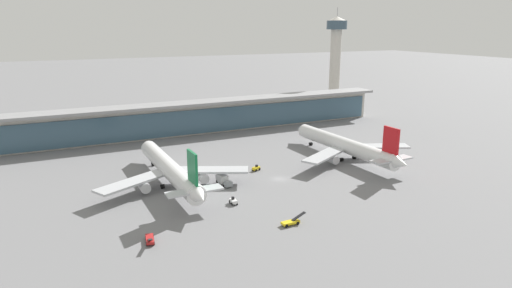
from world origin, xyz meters
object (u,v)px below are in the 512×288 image
(service_truck_near_nose_yellow, at_px, (256,168))
(service_truck_by_tail_yellow, at_px, (291,222))
(service_truck_mid_apron_white, at_px, (233,201))
(control_tower, at_px, (335,54))
(airliner_left_stand, at_px, (170,169))
(airliner_centre_stand, at_px, (346,146))
(service_truck_under_wing_grey, at_px, (223,179))
(service_truck_on_taxiway_red, at_px, (150,239))

(service_truck_near_nose_yellow, distance_m, service_truck_by_tail_yellow, 44.10)
(service_truck_mid_apron_white, bearing_deg, service_truck_near_nose_yellow, 51.94)
(service_truck_by_tail_yellow, bearing_deg, control_tower, 51.07)
(airliner_left_stand, bearing_deg, service_truck_mid_apron_white, -62.22)
(airliner_left_stand, height_order, airliner_centre_stand, same)
(service_truck_under_wing_grey, bearing_deg, airliner_centre_stand, 6.29)
(service_truck_mid_apron_white, distance_m, service_truck_on_taxiway_red, 29.30)
(service_truck_near_nose_yellow, distance_m, service_truck_on_taxiway_red, 58.12)
(service_truck_near_nose_yellow, height_order, service_truck_on_taxiway_red, service_truck_on_taxiway_red)
(service_truck_near_nose_yellow, height_order, service_truck_by_tail_yellow, service_truck_by_tail_yellow)
(airliner_left_stand, bearing_deg, control_tower, 35.71)
(airliner_centre_stand, relative_size, service_truck_mid_apron_white, 21.56)
(service_truck_near_nose_yellow, distance_m, control_tower, 135.64)
(control_tower, bearing_deg, service_truck_mid_apron_white, -135.31)
(airliner_centre_stand, height_order, control_tower, control_tower)
(service_truck_under_wing_grey, relative_size, service_truck_mid_apron_white, 2.57)
(service_truck_under_wing_grey, distance_m, control_tower, 151.85)
(airliner_left_stand, distance_m, control_tower, 158.84)
(service_truck_by_tail_yellow, bearing_deg, airliner_left_stand, 115.59)
(service_truck_under_wing_grey, distance_m, service_truck_mid_apron_white, 16.35)
(service_truck_near_nose_yellow, bearing_deg, service_truck_by_tail_yellow, -104.17)
(service_truck_near_nose_yellow, relative_size, service_truck_under_wing_grey, 0.44)
(service_truck_under_wing_grey, bearing_deg, service_truck_near_nose_yellow, 27.18)
(airliner_centre_stand, xyz_separation_m, service_truck_near_nose_yellow, (-36.42, 2.22, -4.41))
(service_truck_mid_apron_white, bearing_deg, service_truck_by_tail_yellow, -67.15)
(airliner_centre_stand, distance_m, service_truck_mid_apron_white, 59.44)
(service_truck_by_tail_yellow, bearing_deg, airliner_centre_stand, 40.65)
(service_truck_near_nose_yellow, bearing_deg, control_tower, 43.02)
(service_truck_under_wing_grey, height_order, service_truck_on_taxiway_red, service_truck_under_wing_grey)
(airliner_left_stand, bearing_deg, service_truck_by_tail_yellow, -64.41)
(service_truck_near_nose_yellow, height_order, service_truck_mid_apron_white, same)
(airliner_left_stand, xyz_separation_m, service_truck_mid_apron_white, (11.90, -22.59, -4.41))
(airliner_left_stand, distance_m, service_truck_by_tail_yellow, 46.14)
(service_truck_mid_apron_white, height_order, control_tower, control_tower)
(service_truck_on_taxiway_red, bearing_deg, service_truck_mid_apron_white, 25.64)
(airliner_left_stand, xyz_separation_m, service_truck_near_nose_yellow, (30.64, 1.34, -4.41))
(airliner_left_stand, height_order, control_tower, control_tower)
(service_truck_on_taxiway_red, xyz_separation_m, control_tower, (141.58, 126.61, 31.66))
(service_truck_under_wing_grey, xyz_separation_m, control_tower, (111.89, 97.94, 30.77))
(service_truck_by_tail_yellow, xyz_separation_m, service_truck_on_taxiway_red, (-34.35, 6.15, 0.00))
(service_truck_near_nose_yellow, relative_size, service_truck_by_tail_yellow, 0.48)
(service_truck_on_taxiway_red, relative_size, control_tower, 0.12)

